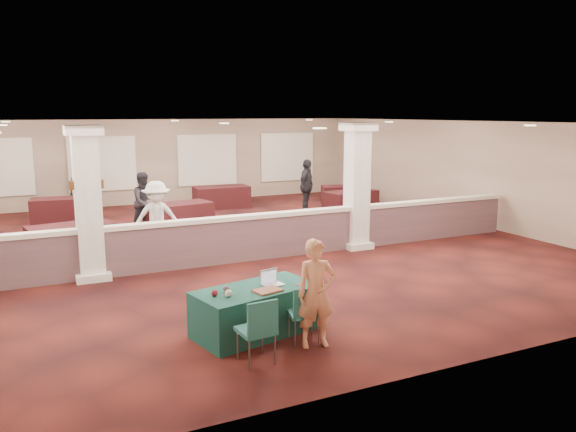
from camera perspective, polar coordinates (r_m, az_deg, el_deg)
name	(u,v)px	position (r m, az deg, el deg)	size (l,w,h in m)	color
ground	(227,247)	(14.74, -6.23, -3.13)	(16.00, 16.00, 0.00)	#481612
wall_back	(157,162)	(22.13, -13.18, 5.39)	(16.00, 0.04, 3.20)	#7D6456
wall_front	(430,258)	(7.48, 14.19, -4.18)	(16.00, 0.04, 3.20)	#7D6456
wall_right	(466,172)	(18.63, 17.64, 4.28)	(0.04, 16.00, 3.20)	#7D6456
ceiling	(224,123)	(14.33, -6.49, 9.40)	(16.00, 16.00, 0.02)	white
partition_wall	(247,237)	(13.24, -4.14, -2.14)	(15.60, 0.28, 1.10)	#543943
column_left	(88,202)	(12.24, -19.66, 1.34)	(0.72, 0.72, 3.20)	beige
column_right	(357,185)	(14.39, 7.02, 3.15)	(0.72, 0.72, 3.20)	beige
sconce_left	(72,185)	(12.17, -21.08, 2.92)	(0.12, 0.12, 0.18)	brown
sconce_right	(101,184)	(12.22, -18.46, 3.12)	(0.12, 0.12, 0.18)	brown
near_table	(256,310)	(9.00, -3.31, -9.56)	(1.92, 0.96, 0.74)	#0D312F
conf_chair_main	(305,310)	(8.55, 1.76, -9.48)	(0.53, 0.53, 0.90)	#216260
conf_chair_side	(259,326)	(7.87, -3.00, -11.10)	(0.51, 0.51, 0.95)	#216260
woman	(316,293)	(8.38, 2.87, -7.86)	(0.59, 0.39, 1.63)	tan
far_table_front_left	(71,241)	(14.59, -21.16, -2.35)	(1.94, 0.97, 0.78)	black
far_table_front_center	(179,216)	(17.20, -10.97, 0.02)	(1.91, 0.95, 0.77)	black
far_table_front_right	(351,202)	(19.72, 6.38, 1.44)	(1.88, 0.94, 0.76)	black
far_table_back_left	(62,210)	(19.42, -21.94, 0.61)	(1.87, 0.94, 0.76)	black
far_table_back_center	(222,197)	(20.72, -6.76, 1.92)	(1.96, 0.98, 0.79)	black
far_table_back_right	(343,194)	(21.85, 5.63, 2.21)	(1.63, 0.81, 0.66)	black
attendee_a	(145,202)	(16.94, -14.33, 1.39)	(0.84, 0.47, 1.75)	black
attendee_b	(157,218)	(14.08, -13.17, -0.21)	(1.16, 0.53, 1.82)	beige
attendee_c	(307,186)	(19.41, 1.91, 3.02)	(1.10, 0.52, 1.87)	black
attendee_d	(80,188)	(20.79, -20.35, 2.70)	(0.86, 0.47, 1.75)	black
laptop_base	(273,285)	(9.01, -1.55, -7.00)	(0.33, 0.23, 0.02)	silver
laptop_screen	(269,276)	(9.06, -1.99, -6.10)	(0.33, 0.01, 0.22)	silver
screen_glow	(269,277)	(9.06, -1.97, -6.20)	(0.30, 0.00, 0.19)	#AFBBD3
knitting	(267,291)	(8.71, -2.10, -7.58)	(0.40, 0.30, 0.03)	#A94D1B
yarn_cream	(229,293)	(8.50, -6.05, -7.81)	(0.11, 0.11, 0.11)	beige
yarn_red	(215,293)	(8.55, -7.46, -7.76)	(0.10, 0.10, 0.10)	maroon
yarn_grey	(227,289)	(8.73, -6.26, -7.34)	(0.11, 0.11, 0.11)	#454449
scissors	(299,284)	(9.04, 1.15, -6.95)	(0.12, 0.03, 0.01)	red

